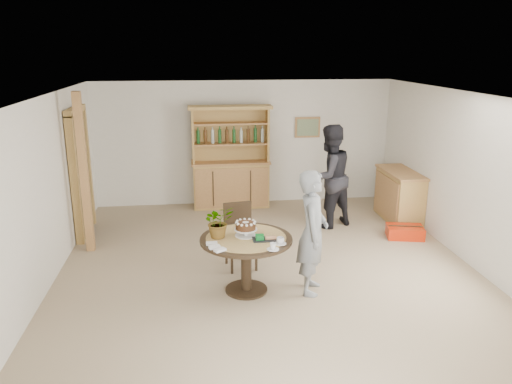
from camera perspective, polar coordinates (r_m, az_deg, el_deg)
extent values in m
plane|color=tan|center=(7.25, 1.51, -9.25)|extent=(7.00, 7.00, 0.00)
cube|color=white|center=(10.19, -1.36, 5.63)|extent=(6.00, 0.04, 2.50)
cube|color=white|center=(3.64, 10.12, -14.77)|extent=(6.00, 0.04, 2.50)
cube|color=white|center=(7.03, -23.37, -0.55)|extent=(0.04, 7.00, 2.50)
cube|color=white|center=(7.83, 23.86, 1.01)|extent=(0.04, 7.00, 2.50)
cube|color=white|center=(6.58, 1.68, 10.83)|extent=(6.00, 7.00, 0.04)
cube|color=tan|center=(10.32, 5.90, 7.37)|extent=(0.52, 0.03, 0.42)
cube|color=#59724C|center=(10.30, 5.93, 7.35)|extent=(0.44, 0.02, 0.34)
cube|color=black|center=(8.94, -19.45, 1.89)|extent=(0.10, 0.90, 2.10)
cube|color=tan|center=(8.46, -20.01, 1.06)|extent=(0.12, 0.10, 2.10)
cube|color=tan|center=(9.41, -18.72, 2.64)|extent=(0.12, 0.10, 2.10)
cube|color=tan|center=(8.75, -19.99, 8.76)|extent=(0.12, 1.10, 0.10)
cube|color=tan|center=(8.08, -19.07, 1.94)|extent=(0.12, 0.12, 2.50)
cube|color=tan|center=(10.09, -2.88, 0.85)|extent=(1.50, 0.50, 0.90)
cube|color=tan|center=(9.98, -2.92, 3.45)|extent=(1.56, 0.54, 0.04)
cube|color=tan|center=(9.97, -3.00, 6.66)|extent=(1.50, 0.04, 1.06)
cube|color=tan|center=(9.80, -7.22, 6.39)|extent=(0.04, 0.34, 1.06)
cube|color=tan|center=(9.90, 1.30, 6.61)|extent=(0.04, 0.34, 1.06)
cube|color=tan|center=(9.86, -2.93, 5.54)|extent=(1.44, 0.32, 0.03)
cube|color=tan|center=(9.79, -2.96, 7.85)|extent=(1.44, 0.32, 0.03)
cube|color=tan|center=(9.75, -2.99, 9.65)|extent=(1.62, 0.40, 0.06)
cylinder|color=#194C1E|center=(9.81, -6.22, 6.34)|extent=(0.07, 0.07, 0.28)
cylinder|color=#4C2D14|center=(9.81, -5.28, 6.37)|extent=(0.07, 0.07, 0.28)
cylinder|color=#B2BFB2|center=(9.82, -4.34, 6.39)|extent=(0.07, 0.07, 0.28)
cylinder|color=#194C1E|center=(9.82, -3.41, 6.42)|extent=(0.07, 0.07, 0.28)
cylinder|color=#4C2D14|center=(9.83, -2.47, 6.44)|extent=(0.07, 0.07, 0.28)
cylinder|color=#B2BFB2|center=(9.85, -1.54, 6.47)|extent=(0.07, 0.07, 0.28)
cylinder|color=#194C1E|center=(9.87, -0.61, 6.49)|extent=(0.07, 0.07, 0.28)
cylinder|color=#4C2D14|center=(9.88, 0.32, 6.51)|extent=(0.07, 0.07, 0.28)
cube|color=tan|center=(9.63, 16.05, -0.53)|extent=(0.50, 1.20, 0.90)
cube|color=tan|center=(9.51, 16.26, 2.19)|extent=(0.54, 1.26, 0.04)
cylinder|color=black|center=(6.47, -1.14, -5.43)|extent=(1.20, 1.20, 0.04)
cylinder|color=black|center=(6.61, -1.12, -8.41)|extent=(0.14, 0.14, 0.70)
cylinder|color=black|center=(6.76, -1.10, -11.07)|extent=(0.56, 0.56, 0.03)
cylinder|color=tan|center=(6.46, -1.14, -5.22)|extent=(1.04, 1.04, 0.01)
cube|color=black|center=(7.27, -1.74, -5.32)|extent=(0.48, 0.48, 0.04)
cube|color=black|center=(7.35, -2.13, -2.99)|extent=(0.42, 0.10, 0.46)
cube|color=black|center=(7.28, -2.14, -1.35)|extent=(0.42, 0.11, 0.05)
cube|color=black|center=(7.15, -2.77, -7.69)|extent=(0.03, 0.04, 0.44)
cube|color=black|center=(7.24, 0.02, -7.38)|extent=(0.03, 0.03, 0.44)
cube|color=black|center=(7.48, -3.42, -6.61)|extent=(0.03, 0.04, 0.44)
cube|color=black|center=(7.56, -0.74, -6.33)|extent=(0.03, 0.04, 0.44)
cylinder|color=white|center=(6.50, -1.18, -4.98)|extent=(0.28, 0.28, 0.01)
cylinder|color=white|center=(6.49, -1.19, -4.65)|extent=(0.05, 0.05, 0.08)
cylinder|color=white|center=(6.47, -1.19, -4.28)|extent=(0.30, 0.30, 0.01)
cylinder|color=#4D2E16|center=(6.46, -1.19, -3.86)|extent=(0.26, 0.26, 0.09)
cylinder|color=white|center=(6.44, -1.19, -3.48)|extent=(0.08, 0.08, 0.01)
sphere|color=white|center=(6.45, -0.13, -3.44)|extent=(0.04, 0.04, 0.04)
sphere|color=white|center=(6.51, -0.34, -3.27)|extent=(0.04, 0.04, 0.04)
sphere|color=white|center=(6.54, -0.76, -3.16)|extent=(0.04, 0.04, 0.04)
sphere|color=white|center=(6.55, -1.30, -3.14)|extent=(0.04, 0.04, 0.04)
sphere|color=white|center=(6.53, -1.81, -3.20)|extent=(0.04, 0.04, 0.04)
sphere|color=white|center=(6.49, -2.16, -3.35)|extent=(0.04, 0.04, 0.04)
sphere|color=white|center=(6.43, -2.26, -3.53)|extent=(0.04, 0.04, 0.04)
sphere|color=white|center=(6.37, -2.07, -3.70)|extent=(0.04, 0.04, 0.04)
sphere|color=white|center=(6.34, -1.64, -3.82)|extent=(0.04, 0.04, 0.04)
sphere|color=white|center=(6.33, -1.08, -3.85)|extent=(0.04, 0.04, 0.04)
sphere|color=white|center=(6.35, -0.56, -3.78)|extent=(0.04, 0.04, 0.04)
sphere|color=white|center=(6.39, -0.21, -3.63)|extent=(0.04, 0.04, 0.04)
imported|color=#3F7233|center=(6.41, -4.31, -3.39)|extent=(0.47, 0.44, 0.42)
cube|color=black|center=(6.37, 0.95, -5.43)|extent=(0.30, 0.20, 0.01)
cube|color=#0B6A22|center=(6.35, 0.42, -5.17)|extent=(0.10, 0.10, 0.06)
cube|color=#0B6A22|center=(6.34, 0.42, -4.88)|extent=(0.11, 0.02, 0.01)
cylinder|color=white|center=(6.25, 2.80, -5.90)|extent=(0.15, 0.15, 0.01)
imported|color=white|center=(6.23, 2.81, -5.54)|extent=(0.10, 0.10, 0.08)
cylinder|color=white|center=(6.08, 1.95, -6.55)|extent=(0.15, 0.15, 0.01)
imported|color=white|center=(6.06, 1.95, -6.20)|extent=(0.08, 0.08, 0.07)
cube|color=white|center=(6.24, -5.08, -5.88)|extent=(0.14, 0.08, 0.03)
cube|color=white|center=(6.13, -4.76, -6.29)|extent=(0.16, 0.11, 0.03)
cube|color=white|center=(6.04, -4.14, -6.62)|extent=(0.16, 0.14, 0.03)
imported|color=slate|center=(6.48, 6.47, -4.61)|extent=(0.55, 0.69, 1.65)
imported|color=black|center=(8.91, 8.34, 1.77)|extent=(1.11, 1.02, 1.85)
cube|color=red|center=(8.87, 16.65, -4.39)|extent=(0.67, 0.52, 0.20)
cube|color=black|center=(8.84, 16.70, -3.75)|extent=(0.56, 0.16, 0.01)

